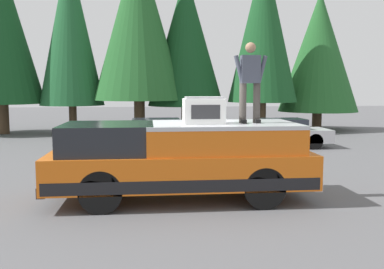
# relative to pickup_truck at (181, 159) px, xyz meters

# --- Properties ---
(ground_plane) EXTENTS (90.00, 90.00, 0.00)m
(ground_plane) POSITION_rel_pickup_truck_xyz_m (0.35, -0.15, -0.87)
(ground_plane) COLOR #565659
(pickup_truck) EXTENTS (2.01, 5.54, 1.65)m
(pickup_truck) POSITION_rel_pickup_truck_xyz_m (0.00, 0.00, 0.00)
(pickup_truck) COLOR orange
(pickup_truck) RESTS_ON ground
(compressor_unit) EXTENTS (0.65, 0.84, 0.56)m
(compressor_unit) POSITION_rel_pickup_truck_xyz_m (-0.15, -0.47, 1.05)
(compressor_unit) COLOR white
(compressor_unit) RESTS_ON pickup_truck
(person_on_truck_bed) EXTENTS (0.29, 0.72, 1.69)m
(person_on_truck_bed) POSITION_rel_pickup_truck_xyz_m (-0.10, -1.46, 1.68)
(person_on_truck_bed) COLOR #423D38
(person_on_truck_bed) RESTS_ON pickup_truck
(parked_car_silver) EXTENTS (1.64, 4.10, 1.16)m
(parked_car_silver) POSITION_rel_pickup_truck_xyz_m (7.70, -4.53, -0.29)
(parked_car_silver) COLOR silver
(parked_car_silver) RESTS_ON ground
(parked_car_maroon) EXTENTS (1.64, 4.10, 1.16)m
(parked_car_maroon) POSITION_rel_pickup_truck_xyz_m (8.21, 0.45, -0.29)
(parked_car_maroon) COLOR maroon
(parked_car_maroon) RESTS_ON ground
(conifer_far_left) EXTENTS (4.44, 4.44, 7.76)m
(conifer_far_left) POSITION_rel_pickup_truck_xyz_m (14.59, -8.93, 3.53)
(conifer_far_left) COLOR #4C3826
(conifer_far_left) RESTS_ON ground
(conifer_left) EXTENTS (3.64, 3.64, 9.50)m
(conifer_left) POSITION_rel_pickup_truck_xyz_m (13.31, -5.36, 4.69)
(conifer_left) COLOR #4C3826
(conifer_left) RESTS_ON ground
(conifer_center_left) EXTENTS (4.09, 4.09, 8.52)m
(conifer_center_left) POSITION_rel_pickup_truck_xyz_m (14.19, -1.36, 4.09)
(conifer_center_left) COLOR #4C3826
(conifer_center_left) RESTS_ON ground
(conifer_center_right) EXTENTS (4.69, 4.69, 9.89)m
(conifer_center_right) POSITION_rel_pickup_truck_xyz_m (13.65, 1.13, 4.93)
(conifer_center_right) COLOR #4C3826
(conifer_center_right) RESTS_ON ground
(conifer_right) EXTENTS (3.33, 3.33, 9.54)m
(conifer_right) POSITION_rel_pickup_truck_xyz_m (14.12, 4.64, 4.63)
(conifer_right) COLOR #4C3826
(conifer_right) RESTS_ON ground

